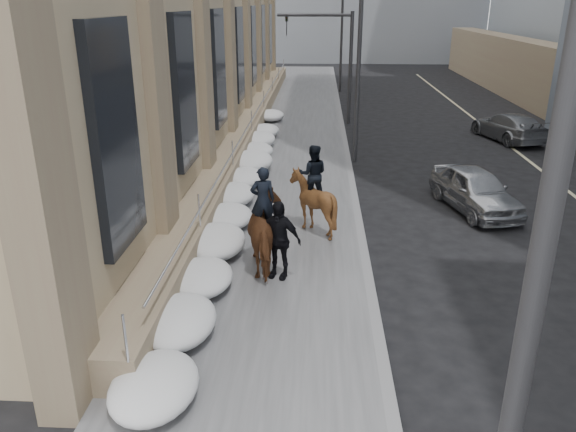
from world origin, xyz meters
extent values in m
plane|color=black|center=(0.00, 0.00, 0.00)|extent=(140.00, 140.00, 0.00)
cube|color=#49494B|center=(0.00, 10.00, 0.06)|extent=(5.00, 80.00, 0.12)
cube|color=slate|center=(2.62, 10.00, 0.06)|extent=(0.24, 80.00, 0.12)
cube|color=#BFB78C|center=(10.50, 10.00, 0.01)|extent=(0.15, 70.00, 0.01)
cube|color=#7B644F|center=(-2.25, 20.00, 0.45)|extent=(1.10, 44.00, 0.90)
cylinder|color=silver|center=(-1.80, 20.00, 1.35)|extent=(0.06, 42.00, 0.06)
cube|color=black|center=(-2.70, 13.00, 4.00)|extent=(0.20, 2.20, 4.50)
cylinder|color=#2D2D30|center=(2.90, -6.00, 4.00)|extent=(0.18, 0.18, 8.00)
cylinder|color=#2D2D30|center=(2.90, 14.00, 4.00)|extent=(0.18, 0.18, 8.00)
cylinder|color=#2D2D30|center=(2.90, 34.00, 4.00)|extent=(0.18, 0.18, 8.00)
cylinder|color=#2D2D30|center=(3.00, 22.00, 3.00)|extent=(0.20, 0.20, 6.00)
cylinder|color=#2D2D30|center=(1.00, 22.00, 5.80)|extent=(4.00, 0.16, 0.16)
imported|color=black|center=(-0.50, 22.00, 5.30)|extent=(0.18, 0.22, 1.10)
ellipsoid|color=silver|center=(-1.45, 0.00, 0.46)|extent=(1.50, 2.10, 0.68)
ellipsoid|color=silver|center=(-1.40, 4.00, 0.48)|extent=(1.60, 2.20, 0.72)
ellipsoid|color=silver|center=(-1.50, 8.00, 0.44)|extent=(1.40, 2.00, 0.64)
ellipsoid|color=silver|center=(-1.35, 12.00, 0.50)|extent=(1.70, 2.30, 0.76)
ellipsoid|color=silver|center=(-1.45, 16.00, 0.45)|extent=(1.50, 2.10, 0.66)
imported|color=#482815|center=(0.09, 3.28, 1.06)|extent=(1.52, 2.41, 1.89)
imported|color=black|center=(0.09, 3.43, 1.87)|extent=(0.71, 0.55, 1.72)
imported|color=#4B2C15|center=(1.17, 5.80, 1.01)|extent=(1.46, 1.63, 1.79)
imported|color=black|center=(1.17, 5.95, 1.82)|extent=(0.84, 0.66, 1.72)
imported|color=black|center=(0.38, 2.76, 1.11)|extent=(1.25, 0.81, 1.98)
imported|color=#A0A2A7|center=(6.51, 8.15, 0.71)|extent=(2.63, 4.44, 1.42)
imported|color=slate|center=(10.73, 18.37, 0.68)|extent=(3.10, 5.06, 1.37)
camera|label=1|loc=(1.30, -9.71, 6.54)|focal=35.00mm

